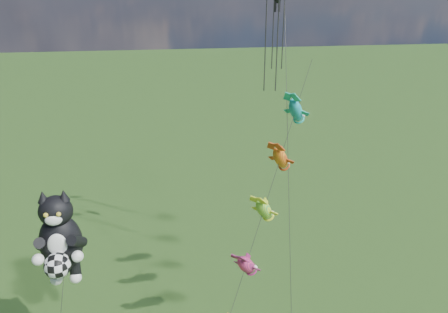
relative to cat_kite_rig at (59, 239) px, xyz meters
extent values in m
ellipsoid|color=black|center=(0.00, 0.25, -0.38)|extent=(2.92, 2.59, 3.62)
ellipsoid|color=black|center=(0.00, 0.14, 1.77)|extent=(2.30, 2.16, 1.83)
cone|color=black|center=(-0.57, 0.14, 2.73)|extent=(0.77, 0.77, 0.68)
cone|color=black|center=(0.57, 0.14, 2.73)|extent=(0.77, 0.77, 0.68)
ellipsoid|color=white|center=(0.00, -0.60, 1.60)|extent=(1.04, 0.70, 0.66)
ellipsoid|color=white|center=(0.00, -0.60, -0.04)|extent=(1.20, 0.70, 1.49)
sphere|color=gold|center=(-0.34, -0.68, 1.98)|extent=(0.27, 0.27, 0.27)
sphere|color=gold|center=(0.34, -0.68, 1.98)|extent=(0.27, 0.27, 0.27)
sphere|color=white|center=(-1.08, -0.94, -0.66)|extent=(0.68, 0.68, 0.68)
sphere|color=white|center=(1.08, -0.94, -0.66)|extent=(0.68, 0.68, 0.68)
sphere|color=white|center=(-0.57, 0.08, -2.81)|extent=(0.72, 0.72, 0.72)
sphere|color=white|center=(0.57, 0.08, -2.81)|extent=(0.72, 0.72, 0.72)
sphere|color=white|center=(0.00, -1.28, -0.95)|extent=(1.49, 1.49, 1.49)
cylinder|color=black|center=(11.17, -2.39, 0.83)|extent=(9.69, 12.56, 17.10)
ellipsoid|color=#D8336A|center=(10.39, -3.40, -0.54)|extent=(1.87, 2.11, 2.16)
ellipsoid|color=green|center=(11.74, -1.64, 1.85)|extent=(1.87, 2.11, 2.16)
ellipsoid|color=orange|center=(13.10, 0.11, 4.24)|extent=(1.87, 2.11, 2.16)
ellipsoid|color=#197CBF|center=(14.45, 1.86, 6.63)|extent=(1.87, 2.11, 2.16)
cylinder|color=black|center=(13.72, 0.88, 5.12)|extent=(2.97, 16.84, 25.68)
cylinder|color=black|center=(13.54, 6.39, 10.67)|extent=(0.08, 0.08, 7.98)
cylinder|color=black|center=(14.33, 6.39, 10.67)|extent=(0.08, 0.08, 7.98)
cylinder|color=black|center=(14.81, 9.29, 12.31)|extent=(0.08, 0.08, 9.26)
cylinder|color=black|center=(15.56, 9.29, 12.31)|extent=(0.08, 0.08, 9.26)
camera|label=1|loc=(6.10, -23.08, 13.71)|focal=35.00mm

